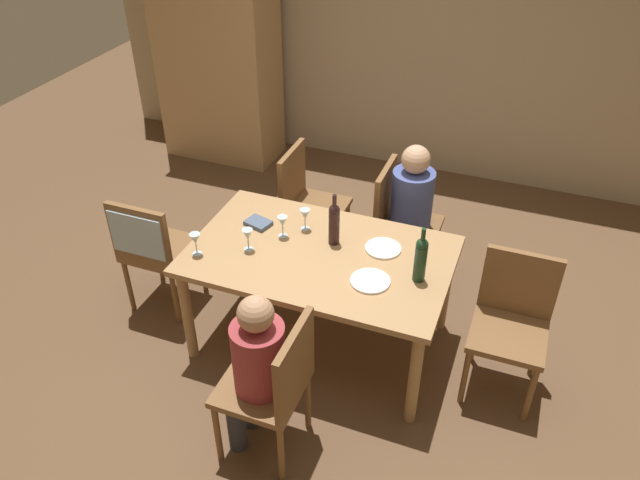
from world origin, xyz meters
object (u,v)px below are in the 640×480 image
object	(u,v)px
wine_bottle_dark_red	(334,223)
wine_glass_near_left	(305,215)
chair_far_right	(398,217)
armoire_cabinet	(217,47)
wine_glass_near_right	(195,240)
wine_bottle_tall_green	(421,258)
wine_glass_far	(248,235)
chair_far_left	(306,198)
person_woman_host	(255,363)
chair_right_end	(512,316)
wine_glass_centre	(282,222)
chair_left_end	(148,243)
chair_near	(276,382)
dinner_plate_host	(383,248)
dinner_plate_guest_left	(370,281)
dining_table	(320,264)
person_man_bearded	(415,206)

from	to	relation	value
wine_bottle_dark_red	wine_glass_near_left	size ratio (longest dim) A/B	2.37
chair_far_right	wine_bottle_dark_red	world-z (taller)	wine_bottle_dark_red
armoire_cabinet	wine_glass_near_right	world-z (taller)	armoire_cabinet
wine_bottle_tall_green	wine_glass_far	xyz separation A→B (m)	(-1.06, -0.09, -0.05)
chair_far_left	wine_glass_far	world-z (taller)	chair_far_left
chair_far_left	person_woman_host	xyz separation A→B (m)	(0.43, -1.76, 0.10)
chair_right_end	wine_glass_centre	bearing A→B (deg)	0.03
chair_left_end	wine_bottle_dark_red	xyz separation A→B (m)	(1.23, 0.26, 0.30)
chair_near	wine_glass_near_left	size ratio (longest dim) A/B	6.17
chair_far_right	wine_bottle_dark_red	size ratio (longest dim) A/B	2.61
person_woman_host	wine_bottle_dark_red	bearing A→B (deg)	-3.77
chair_left_end	wine_glass_centre	distance (m)	0.96
wine_bottle_tall_green	wine_glass_centre	size ratio (longest dim) A/B	2.41
chair_left_end	dinner_plate_host	size ratio (longest dim) A/B	4.05
chair_left_end	wine_bottle_tall_green	world-z (taller)	wine_bottle_tall_green
dinner_plate_guest_left	chair_far_right	bearing A→B (deg)	95.26
chair_left_end	wine_bottle_dark_red	distance (m)	1.29
wine_glass_centre	dinner_plate_host	world-z (taller)	wine_glass_centre
chair_far_right	dinner_plate_host	xyz separation A→B (m)	(0.08, -0.70, 0.21)
chair_right_end	dinner_plate_guest_left	distance (m)	0.88
armoire_cabinet	wine_glass_far	bearing A→B (deg)	-58.05
armoire_cabinet	wine_glass_centre	size ratio (longest dim) A/B	14.63
dining_table	wine_glass_centre	world-z (taller)	wine_glass_centre
chair_far_right	dining_table	bearing A→B (deg)	-17.45
wine_glass_far	chair_right_end	bearing A→B (deg)	7.37
dining_table	dinner_plate_guest_left	xyz separation A→B (m)	(0.37, -0.16, 0.09)
person_woman_host	wine_glass_near_right	world-z (taller)	person_woman_host
person_woman_host	wine_glass_far	world-z (taller)	person_woman_host
chair_near	wine_glass_centre	world-z (taller)	chair_near
dining_table	dinner_plate_guest_left	distance (m)	0.41
chair_near	wine_glass_far	xyz separation A→B (m)	(-0.52, 0.76, 0.31)
armoire_cabinet	person_man_bearded	size ratio (longest dim) A/B	1.94
chair_near	dining_table	bearing A→B (deg)	5.65
armoire_cabinet	wine_glass_near_left	bearing A→B (deg)	-49.77
armoire_cabinet	wine_bottle_dark_red	bearing A→B (deg)	-47.31
chair_far_right	wine_glass_centre	xyz separation A→B (m)	(-0.56, -0.80, 0.31)
chair_far_left	person_woman_host	world-z (taller)	person_woman_host
wine_bottle_tall_green	wine_glass_centre	bearing A→B (deg)	172.56
chair_right_end	person_woman_host	size ratio (longest dim) A/B	0.85
chair_far_left	wine_glass_near_left	xyz separation A→B (m)	(0.27, -0.67, 0.31)
wine_glass_near_left	wine_glass_centre	bearing A→B (deg)	-129.10
person_woman_host	dinner_plate_host	size ratio (longest dim) A/B	4.76
dining_table	person_woman_host	xyz separation A→B (m)	(-0.03, -0.88, -0.03)
wine_bottle_dark_red	dinner_plate_guest_left	bearing A→B (deg)	-41.48
wine_bottle_tall_green	chair_right_end	bearing A→B (deg)	12.11
person_woman_host	wine_bottle_tall_green	world-z (taller)	wine_bottle_tall_green
dining_table	chair_right_end	size ratio (longest dim) A/B	1.76
chair_near	chair_far_left	bearing A→B (deg)	16.99
chair_near	wine_bottle_dark_red	world-z (taller)	wine_bottle_dark_red
dining_table	wine_bottle_tall_green	xyz separation A→B (m)	(0.63, -0.03, 0.24)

